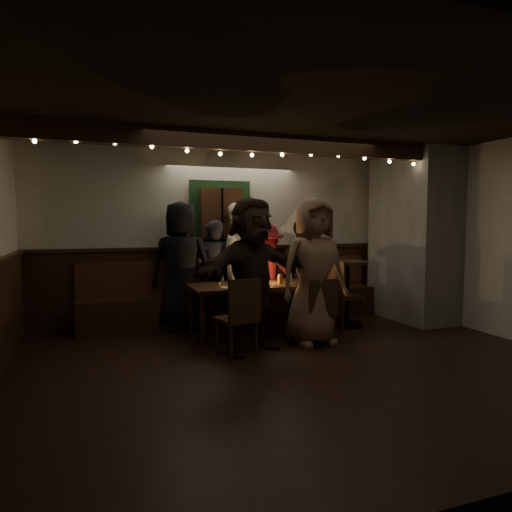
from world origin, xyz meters
name	(u,v)px	position (x,y,z in m)	size (l,w,h in m)	color
room	(325,253)	(1.07, 1.42, 1.07)	(6.02, 5.01, 2.62)	black
dining_table	(261,288)	(0.08, 1.40, 0.63)	(1.93, 0.83, 0.84)	black
chair_near_left	(240,313)	(-0.52, 0.49, 0.50)	(0.48, 0.48, 0.90)	black
chair_near_right	(320,307)	(0.57, 0.63, 0.47)	(0.39, 0.39, 0.83)	black
chair_end	(339,290)	(1.26, 1.35, 0.55)	(0.53, 0.53, 0.98)	black
high_top	(347,285)	(1.45, 1.44, 0.60)	(0.60, 0.60, 0.95)	black
person_a	(181,266)	(-0.88, 2.05, 0.91)	(0.88, 0.58, 1.81)	black
person_b	(213,274)	(-0.41, 2.06, 0.77)	(0.56, 0.37, 1.55)	#21202B
person_c	(236,264)	(-0.05, 2.12, 0.90)	(0.88, 0.68, 1.80)	#F6E5D0
person_d	(266,273)	(0.39, 2.04, 0.75)	(0.96, 0.55, 1.49)	maroon
person_e	(302,270)	(1.01, 2.05, 0.78)	(0.91, 0.38, 1.56)	black
person_f	(252,275)	(-0.32, 0.65, 0.91)	(1.69, 0.54, 1.82)	black
person_g	(313,271)	(0.51, 0.71, 0.91)	(0.89, 0.58, 1.83)	brown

